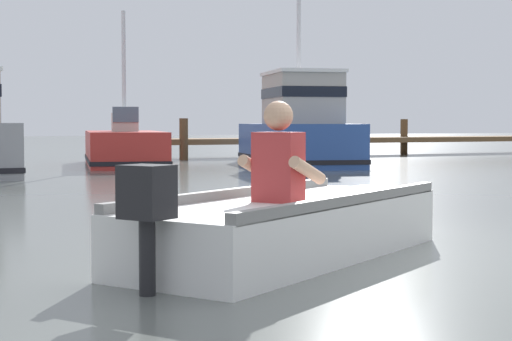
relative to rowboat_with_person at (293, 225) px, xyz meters
The scene contains 5 objects.
ground_plane 1.31m from the rowboat_with_person, 19.22° to the right, with size 120.00×120.00×0.00m, color slate.
wooden_dock 20.39m from the rowboat_with_person, 56.96° to the left, with size 13.14×1.64×1.17m.
rowboat_with_person is the anchor object (origin of this frame).
moored_boat_red 14.38m from the rowboat_with_person, 79.48° to the left, with size 2.69×4.94×3.68m.
moored_boat_blue 14.00m from the rowboat_with_person, 62.51° to the left, with size 3.00×5.44×4.56m.
Camera 1 is at (-4.15, -5.33, 1.03)m, focal length 59.56 mm.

